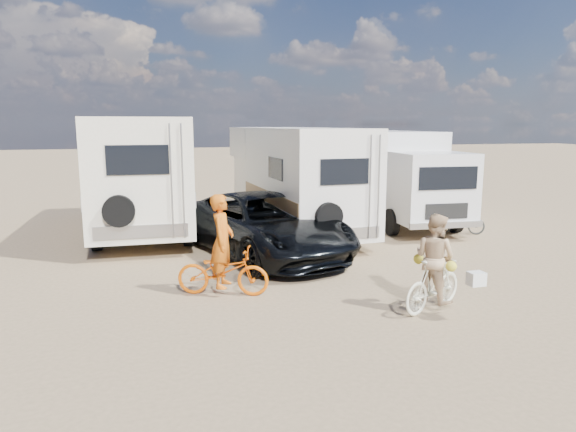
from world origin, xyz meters
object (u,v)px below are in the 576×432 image
object	(u,v)px
dark_suv	(264,225)
bike_woman	(433,284)
bike_man	(223,271)
rider_woman	(434,267)
rider_man	(222,249)
cooler	(252,245)
crate	(321,246)
rv_left	(142,176)
rv_main	(293,180)
bike_parked	(460,222)
box_truck	(399,177)

from	to	relation	value
dark_suv	bike_woman	bearing A→B (deg)	-83.03
bike_man	rider_woman	world-z (taller)	rider_woman
bike_man	rider_man	bearing A→B (deg)	21.94
bike_woman	cooler	size ratio (longest dim) A/B	3.46
crate	rider_man	bearing A→B (deg)	-138.41
rv_left	bike_man	world-z (taller)	rv_left
cooler	rider_man	bearing A→B (deg)	-125.77
dark_suv	bike_woman	xyz separation A→B (m)	(2.06, -4.95, -0.32)
rv_main	bike_parked	xyz separation A→B (m)	(4.95, -2.00, -1.27)
bike_man	cooler	world-z (taller)	bike_man
bike_woman	bike_parked	bearing A→B (deg)	-62.83
bike_woman	bike_parked	world-z (taller)	bike_woman
bike_parked	crate	size ratio (longest dim) A/B	3.30
bike_parked	dark_suv	bearing A→B (deg)	123.05
dark_suv	rider_woman	world-z (taller)	rider_woman
bike_parked	rv_left	bearing A→B (deg)	97.30
rv_main	bike_woman	bearing A→B (deg)	-89.10
rv_left	bike_man	bearing A→B (deg)	-76.56
rider_man	crate	distance (m)	4.27
bike_man	rv_left	bearing A→B (deg)	33.44
bike_woman	crate	distance (m)	4.81
bike_man	cooler	xyz separation A→B (m)	(1.37, 3.43, -0.30)
bike_woman	rider_woman	bearing A→B (deg)	-0.00
rider_woman	crate	distance (m)	4.84
rv_left	box_truck	xyz separation A→B (m)	(8.73, -0.75, -0.22)
box_truck	cooler	bearing A→B (deg)	-149.81
rv_left	cooler	size ratio (longest dim) A/B	15.94
rv_main	bike_man	bearing A→B (deg)	-121.14
box_truck	rider_woman	bearing A→B (deg)	-109.21
dark_suv	bike_woman	distance (m)	5.37
rv_main	cooler	size ratio (longest dim) A/B	16.52
rider_woman	rv_left	bearing A→B (deg)	4.69
rv_left	rider_man	size ratio (longest dim) A/B	4.05
bike_man	crate	xyz separation A→B (m)	(3.14, 2.79, -0.31)
bike_parked	box_truck	bearing A→B (deg)	46.32
rider_woman	box_truck	bearing A→B (deg)	-48.60
cooler	bike_man	bearing A→B (deg)	-125.77
bike_woman	crate	bearing A→B (deg)	-18.60
rider_woman	dark_suv	bearing A→B (deg)	-2.17
bike_parked	crate	bearing A→B (deg)	127.25
dark_suv	bike_parked	xyz separation A→B (m)	(6.63, 0.88, -0.42)
rv_left	bike_parked	world-z (taller)	rv_left
bike_parked	cooler	world-z (taller)	bike_parked
rv_main	rider_woman	distance (m)	7.89
crate	bike_man	bearing A→B (deg)	-138.41
box_truck	bike_man	world-z (taller)	box_truck
dark_suv	rider_man	xyz separation A→B (m)	(-1.60, -2.97, 0.13)
dark_suv	rider_man	distance (m)	3.37
bike_woman	rv_main	bearing A→B (deg)	-21.96
box_truck	crate	xyz separation A→B (m)	(-4.16, -3.48, -1.42)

